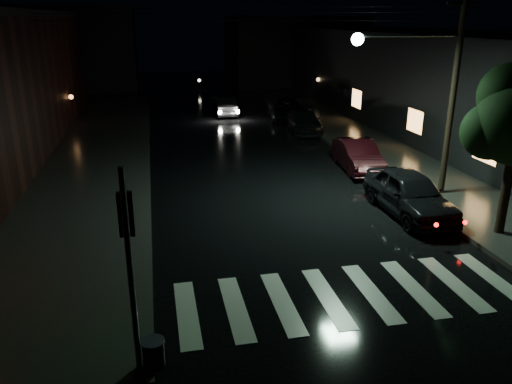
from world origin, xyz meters
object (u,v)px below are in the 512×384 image
parked_car_d (287,109)px  parked_car_c (304,121)px  oncoming_car (224,106)px  parked_car_b (358,155)px  parked_car_a (410,193)px

parked_car_d → parked_car_c: bearing=-82.1°
oncoming_car → parked_car_b: bearing=105.5°
parked_car_b → parked_car_c: (0.00, 8.64, -0.05)m
parked_car_a → oncoming_car: size_ratio=1.13×
parked_car_a → parked_car_d: parked_car_a is taller
parked_car_c → parked_car_d: (0.00, 4.10, 0.07)m
parked_car_d → oncoming_car: 4.83m
parked_car_a → parked_car_b: 5.67m
parked_car_a → parked_car_c: (0.36, 14.29, -0.14)m
parked_car_b → oncoming_car: size_ratio=1.04×
parked_car_b → parked_car_a: bearing=-88.1°
parked_car_a → oncoming_car: (-3.74, 20.94, -0.12)m
parked_car_a → parked_car_b: (0.36, 5.66, -0.09)m
parked_car_b → oncoming_car: 15.82m
parked_car_a → parked_car_b: bearing=85.6°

